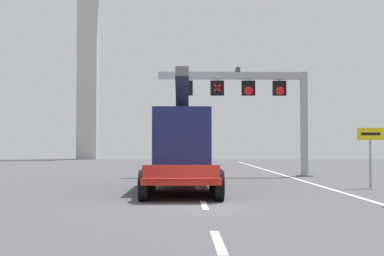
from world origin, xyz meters
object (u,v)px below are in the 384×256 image
at_px(heavy_haul_truck_red, 183,145).
at_px(exit_sign_yellow, 370,143).
at_px(overhead_lane_gantry, 254,93).
at_px(bridge_pylon_distant, 88,20).

xyz_separation_m(heavy_haul_truck_red, exit_sign_yellow, (8.76, -2.07, 0.09)).
distance_m(overhead_lane_gantry, bridge_pylon_distant, 45.94).
height_order(overhead_lane_gantry, heavy_haul_truck_red, overhead_lane_gantry).
height_order(exit_sign_yellow, bridge_pylon_distant, bridge_pylon_distant).
height_order(overhead_lane_gantry, bridge_pylon_distant, bridge_pylon_distant).
distance_m(overhead_lane_gantry, exit_sign_yellow, 10.27).
relative_size(exit_sign_yellow, bridge_pylon_distant, 0.07).
relative_size(overhead_lane_gantry, exit_sign_yellow, 3.49).
relative_size(heavy_haul_truck_red, bridge_pylon_distant, 0.36).
bearing_deg(bridge_pylon_distant, heavy_haul_truck_red, -73.91).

